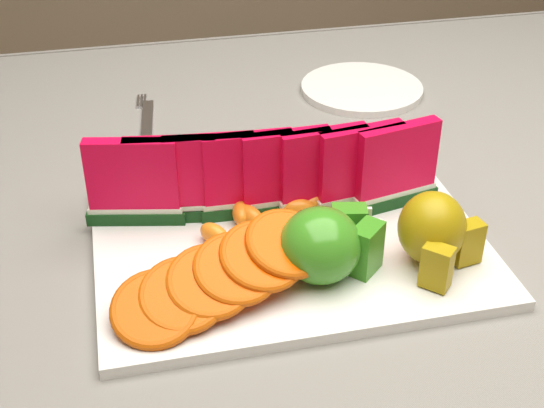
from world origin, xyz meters
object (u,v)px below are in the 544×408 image
Objects in this scene: apple_cluster at (327,244)px; side_plate at (362,88)px; platter at (289,243)px; fork at (146,126)px; pear_cluster at (434,231)px.

apple_cluster is 0.46m from side_plate.
fork is at bearing 111.65° from platter.
pear_cluster reaches higher than platter.
fork is (-0.14, 0.37, -0.04)m from apple_cluster.
side_plate is 1.18× the size of fork.
platter reaches higher than side_plate.
platter is at bearing -119.18° from side_plate.
platter is at bearing -68.35° from fork.
pear_cluster reaches higher than fork.
fork is (-0.12, 0.31, -0.00)m from platter.
pear_cluster is (0.13, -0.07, 0.04)m from platter.
pear_cluster is 0.46m from fork.
fork is at bearing 111.23° from apple_cluster.
pear_cluster is at bearing -99.54° from side_plate.
side_plate is at bearing 80.46° from pear_cluster.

